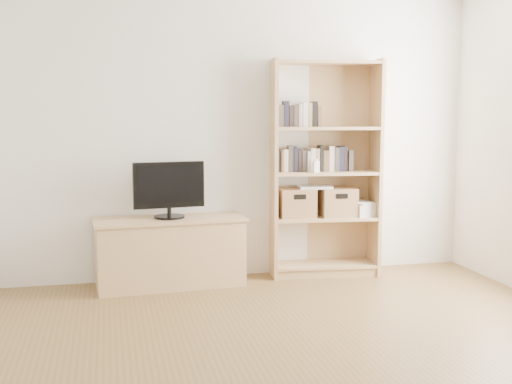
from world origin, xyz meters
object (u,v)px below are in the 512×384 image
object	(u,v)px
baby_monitor	(316,167)
laptop	(315,187)
basket_right	(338,202)
bookshelf	(325,169)
basket_left	(297,203)
tv_stand	(170,253)
television	(169,190)

from	to	relation	value
baby_monitor	laptop	xyz separation A→B (m)	(0.02, 0.10, -0.19)
basket_right	bookshelf	bearing A→B (deg)	175.70
baby_monitor	basket_right	bearing A→B (deg)	9.62
bookshelf	basket_left	size ratio (longest dim) A/B	6.20
tv_stand	bookshelf	world-z (taller)	bookshelf
bookshelf	laptop	bearing A→B (deg)	-175.34
tv_stand	basket_left	bearing A→B (deg)	-0.28
bookshelf	basket_right	world-z (taller)	bookshelf
basket_left	laptop	xyz separation A→B (m)	(0.16, -0.02, 0.14)
television	laptop	size ratio (longest dim) A/B	2.01
television	laptop	distance (m)	1.34
baby_monitor	basket_right	distance (m)	0.42
baby_monitor	television	bearing A→B (deg)	169.47
tv_stand	laptop	bearing A→B (deg)	-1.60
television	basket_left	distance (m)	1.18
bookshelf	basket_left	world-z (taller)	bookshelf
baby_monitor	laptop	distance (m)	0.22
laptop	bookshelf	bearing A→B (deg)	4.04
tv_stand	laptop	world-z (taller)	laptop
bookshelf	laptop	world-z (taller)	bookshelf
tv_stand	baby_monitor	bearing A→B (deg)	-5.93
bookshelf	baby_monitor	size ratio (longest dim) A/B	19.66
baby_monitor	laptop	world-z (taller)	baby_monitor
bookshelf	television	bearing A→B (deg)	-171.75
basket_right	laptop	size ratio (longest dim) A/B	1.05
baby_monitor	basket_left	distance (m)	0.38
laptop	television	bearing A→B (deg)	-172.10
tv_stand	television	world-z (taller)	television
bookshelf	baby_monitor	distance (m)	0.16
tv_stand	basket_right	world-z (taller)	basket_right
bookshelf	basket_left	bearing A→B (deg)	-178.81
bookshelf	basket_right	bearing A→B (deg)	-2.60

